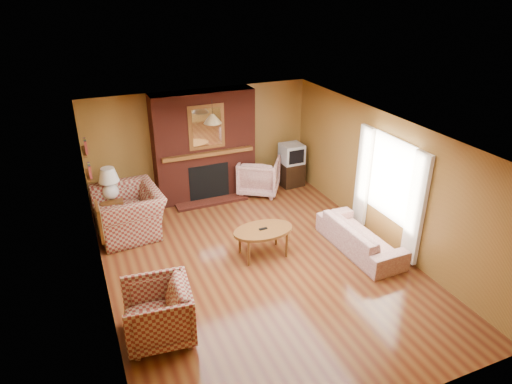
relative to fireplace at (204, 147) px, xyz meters
name	(u,v)px	position (x,y,z in m)	size (l,w,h in m)	color
floor	(258,265)	(0.00, -2.98, -1.18)	(6.50, 6.50, 0.00)	#4D2010
ceiling	(259,133)	(0.00, -2.98, 1.22)	(6.50, 6.50, 0.00)	silver
wall_back	(201,142)	(0.00, 0.27, 0.02)	(6.50, 6.50, 0.00)	olive
wall_front	(382,333)	(0.00, -6.23, 0.02)	(6.50, 6.50, 0.00)	olive
wall_left	(99,234)	(-2.50, -2.98, 0.02)	(6.50, 6.50, 0.00)	olive
wall_right	(384,179)	(2.50, -2.98, 0.02)	(6.50, 6.50, 0.00)	olive
fireplace	(204,147)	(0.00, 0.00, 0.00)	(2.20, 0.82, 2.40)	#4E1911
window_right	(389,187)	(2.45, -3.18, -0.06)	(0.10, 1.85, 2.00)	beige
bookshelf	(87,159)	(-2.44, -1.08, 0.48)	(0.09, 0.55, 0.71)	brown
botanical_print	(100,221)	(-2.47, -3.28, 0.37)	(0.05, 0.40, 0.50)	brown
pendant_light	(213,119)	(0.00, -0.68, 0.82)	(0.36, 0.36, 0.48)	black
plaid_loveseat	(129,212)	(-1.85, -0.97, -0.74)	(1.36, 1.19, 0.88)	maroon
plaid_armchair	(158,313)	(-1.95, -4.06, -0.76)	(0.89, 0.92, 0.83)	maroon
floral_sofa	(360,236)	(1.90, -3.25, -0.91)	(1.87, 0.73, 0.55)	beige
floral_armchair	(259,176)	(1.18, -0.27, -0.77)	(0.88, 0.91, 0.82)	beige
coffee_table	(263,232)	(0.20, -2.73, -0.71)	(1.09, 0.67, 0.55)	brown
side_table	(114,212)	(-2.10, -0.53, -0.89)	(0.43, 0.43, 0.57)	brown
table_lamp	(109,182)	(-2.10, -0.53, -0.24)	(0.40, 0.40, 0.65)	silver
tv_stand	(291,174)	(2.05, -0.18, -0.90)	(0.52, 0.47, 0.57)	black
crt_tv	(292,154)	(2.05, -0.19, -0.39)	(0.50, 0.50, 0.45)	#ADAFB5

